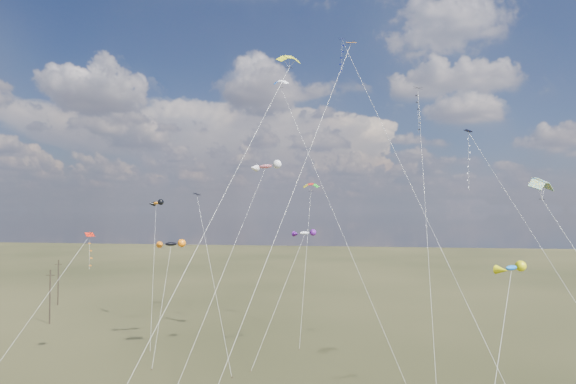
% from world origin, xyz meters
% --- Properties ---
extents(utility_pole_near, '(1.40, 0.20, 8.00)m').
position_xyz_m(utility_pole_near, '(-38.00, 30.00, 4.09)').
color(utility_pole_near, black).
rests_on(utility_pole_near, ground).
extents(utility_pole_far, '(1.40, 0.20, 8.00)m').
position_xyz_m(utility_pole_far, '(-46.00, 44.00, 4.09)').
color(utility_pole_far, black).
rests_on(utility_pole_far, ground).
extents(diamond_black_high, '(1.07, 20.42, 31.69)m').
position_xyz_m(diamond_black_high, '(14.95, 21.32, 27.08)').
color(diamond_black_high, black).
rests_on(diamond_black_high, ground).
extents(diamond_navy_tall, '(15.15, 26.83, 37.89)m').
position_xyz_m(diamond_navy_tall, '(7.41, 19.35, 32.27)').
color(diamond_navy_tall, '#131754').
rests_on(diamond_navy_tall, ground).
extents(diamond_black_mid, '(7.22, 8.62, 19.00)m').
position_xyz_m(diamond_black_mid, '(-9.25, 16.51, 13.24)').
color(diamond_black_mid, black).
rests_on(diamond_black_mid, ground).
extents(diamond_red_low, '(5.71, 10.83, 14.45)m').
position_xyz_m(diamond_red_low, '(-21.51, 11.86, 11.80)').
color(diamond_red_low, red).
rests_on(diamond_red_low, ground).
extents(diamond_navy_right, '(10.70, 18.77, 25.93)m').
position_xyz_m(diamond_navy_right, '(20.64, 18.81, 21.46)').
color(diamond_navy_right, '#0B0F55').
rests_on(diamond_navy_right, ground).
extents(diamond_orange_center, '(10.78, 17.43, 33.38)m').
position_xyz_m(diamond_orange_center, '(4.68, 4.86, 23.68)').
color(diamond_orange_center, orange).
rests_on(diamond_orange_center, ground).
extents(parafoil_yellow, '(11.74, 19.22, 32.18)m').
position_xyz_m(parafoil_yellow, '(1.73, 7.90, 31.36)').
color(parafoil_yellow, '#CACF17').
rests_on(parafoil_yellow, ground).
extents(parafoil_blue_white, '(17.28, 22.32, 35.86)m').
position_xyz_m(parafoil_blue_white, '(-3.16, 31.12, 34.98)').
color(parafoil_blue_white, '#164EB6').
rests_on(parafoil_blue_white, ground).
extents(parafoil_striped, '(8.53, 12.89, 19.81)m').
position_xyz_m(parafoil_striped, '(21.84, 0.11, 19.05)').
color(parafoil_striped, gold).
rests_on(parafoil_striped, ground).
extents(parafoil_tricolor, '(2.32, 12.33, 21.22)m').
position_xyz_m(parafoil_tricolor, '(0.68, 33.87, 20.56)').
color(parafoil_tricolor, yellow).
rests_on(parafoil_tricolor, ground).
extents(novelty_black_orange, '(3.81, 11.59, 13.18)m').
position_xyz_m(novelty_black_orange, '(-15.80, 22.15, 12.58)').
color(novelty_black_orange, black).
rests_on(novelty_black_orange, ground).
extents(novelty_orange_black, '(7.00, 14.97, 18.49)m').
position_xyz_m(novelty_orange_black, '(-22.19, 31.86, 17.88)').
color(novelty_orange_black, orange).
rests_on(novelty_orange_black, ground).
extents(novelty_white_purple, '(6.04, 8.35, 14.64)m').
position_xyz_m(novelty_white_purple, '(1.62, 20.05, 14.18)').
color(novelty_white_purple, silver).
rests_on(novelty_white_purple, ground).
extents(novelty_redwhite_stripe, '(6.54, 20.94, 23.20)m').
position_xyz_m(novelty_redwhite_stripe, '(-4.06, 24.39, 22.48)').
color(novelty_redwhite_stripe, red).
rests_on(novelty_redwhite_stripe, ground).
extents(novelty_blue_yellow, '(5.73, 10.95, 13.42)m').
position_xyz_m(novelty_blue_yellow, '(18.92, -2.73, 12.93)').
color(novelty_blue_yellow, blue).
rests_on(novelty_blue_yellow, ground).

